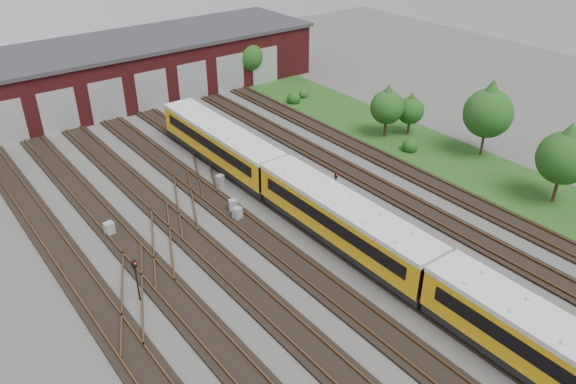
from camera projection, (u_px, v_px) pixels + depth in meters
ground at (343, 272)px, 36.75m from camera, size 120.00×120.00×0.00m
track_network at (335, 267)px, 37.01m from camera, size 30.40×70.00×0.33m
maintenance_shed at (103, 74)px, 62.70m from camera, size 51.00×12.50×6.35m
grass_verge at (419, 146)px, 53.68m from camera, size 8.00×55.00×0.05m
metro_train at (343, 221)px, 38.40m from camera, size 2.95×47.80×3.26m
signal_mast_0 at (136, 275)px, 33.38m from camera, size 0.28×0.27×2.97m
signal_mast_1 at (282, 186)px, 42.90m from camera, size 0.27×0.25×2.97m
signal_mast_2 at (336, 185)px, 43.02m from camera, size 0.22×0.21×2.96m
signal_mast_3 at (222, 153)px, 47.48m from camera, size 0.31×0.29×3.31m
relay_cabinet_0 at (109, 229)px, 40.15m from camera, size 0.73×0.64×1.09m
relay_cabinet_1 at (238, 214)px, 41.97m from camera, size 0.70×0.61×1.06m
relay_cabinet_2 at (220, 180)px, 46.63m from camera, size 0.70×0.63×0.97m
relay_cabinet_3 at (233, 206)px, 43.06m from camera, size 0.72×0.66×1.00m
relay_cabinet_4 at (317, 219)px, 41.32m from camera, size 0.72×0.62×1.13m
tree_0 at (248, 52)px, 67.49m from camera, size 3.70×3.70×6.13m
tree_1 at (387, 103)px, 53.87m from camera, size 3.27×3.27×5.42m
tree_2 at (489, 108)px, 49.58m from camera, size 4.39×4.39×7.28m
tree_3 at (411, 107)px, 54.69m from camera, size 2.66×2.66×4.41m
tree_4 at (566, 152)px, 42.37m from camera, size 4.12×4.12×6.83m
bush_0 at (410, 144)px, 52.33m from camera, size 1.49×1.49×1.49m
bush_1 at (294, 97)px, 63.28m from camera, size 1.52×1.52×1.52m
bush_2 at (303, 93)px, 64.95m from camera, size 1.11×1.11×1.11m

